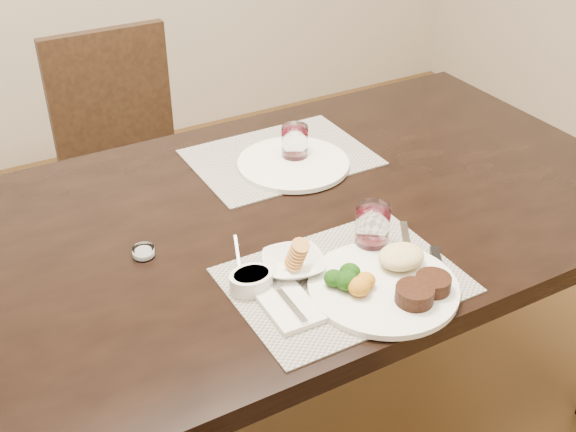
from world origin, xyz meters
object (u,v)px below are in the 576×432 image
steak_knife (429,255)px  dinner_plate (390,282)px  cracker_bowl (293,264)px  wine_glass_near (372,229)px  chair_far (126,152)px  far_plate (293,164)px

steak_knife → dinner_plate: bearing=-129.6°
cracker_bowl → steak_knife: bearing=-20.0°
wine_glass_near → chair_far: bearing=99.3°
dinner_plate → far_plate: (0.08, 0.54, -0.01)m
steak_knife → chair_far: bearing=134.0°
wine_glass_near → far_plate: bearing=85.2°
dinner_plate → wine_glass_near: (0.05, 0.14, 0.03)m
far_plate → chair_far: bearing=106.3°
dinner_plate → far_plate: dinner_plate is taller
dinner_plate → cracker_bowl: cracker_bowl is taller
cracker_bowl → far_plate: (0.22, 0.39, -0.01)m
chair_far → steak_knife: (0.28, -1.26, 0.26)m
dinner_plate → steak_knife: 0.14m
chair_far → steak_knife: size_ratio=4.29×
dinner_plate → cracker_bowl: (-0.14, 0.15, 0.00)m
steak_knife → cracker_bowl: (-0.28, 0.10, 0.01)m
cracker_bowl → far_plate: 0.45m
chair_far → far_plate: (0.22, -0.77, 0.26)m
dinner_plate → far_plate: bearing=64.2°
dinner_plate → chair_far: bearing=79.2°
steak_knife → cracker_bowl: bearing=-168.4°
steak_knife → cracker_bowl: 0.29m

